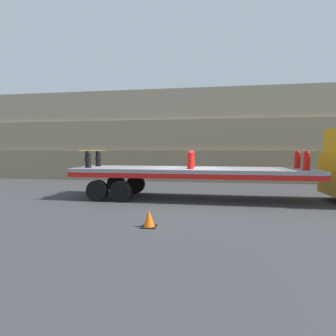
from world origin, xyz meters
TOP-DOWN VIEW (x-y plane):
  - ground_plane at (0.00, 0.00)m, footprint 120.00×120.00m
  - rock_cliff at (0.00, 7.67)m, footprint 60.00×3.30m
  - flatbed_trailer at (-0.62, 0.00)m, footprint 10.14×2.53m
  - fire_hydrant_black_near_0 at (-4.47, -0.53)m, footprint 0.30×0.48m
  - fire_hydrant_black_far_0 at (-4.47, 0.53)m, footprint 0.30×0.48m
  - fire_hydrant_red_near_1 at (0.00, -0.53)m, footprint 0.30×0.48m
  - fire_hydrant_red_far_1 at (0.00, 0.53)m, footprint 0.30×0.48m
  - fire_hydrant_red_near_2 at (4.47, -0.53)m, footprint 0.30×0.48m
  - fire_hydrant_red_far_2 at (4.47, 0.53)m, footprint 0.30×0.48m
  - cargo_strap_rear at (-4.47, 0.00)m, footprint 0.05×2.62m
  - cargo_strap_middle at (4.47, 0.00)m, footprint 0.05×2.62m
  - traffic_cone at (-0.85, -4.33)m, footprint 0.41×0.41m

SIDE VIEW (x-z plane):
  - ground_plane at x=0.00m, z-range 0.00..0.00m
  - traffic_cone at x=-0.85m, z-range -0.01..0.48m
  - flatbed_trailer at x=-0.62m, z-range 0.43..1.78m
  - fire_hydrant_black_near_0 at x=-4.47m, z-range 1.34..2.08m
  - fire_hydrant_black_far_0 at x=-4.47m, z-range 1.34..2.08m
  - fire_hydrant_red_near_1 at x=0.00m, z-range 1.34..2.08m
  - fire_hydrant_red_far_1 at x=0.00m, z-range 1.34..2.08m
  - fire_hydrant_red_near_2 at x=4.47m, z-range 1.34..2.08m
  - fire_hydrant_red_far_2 at x=4.47m, z-range 1.34..2.08m
  - cargo_strap_rear at x=-4.47m, z-range 2.10..2.11m
  - cargo_strap_middle at x=4.47m, z-range 2.10..2.11m
  - rock_cliff at x=0.00m, z-range 0.00..6.22m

